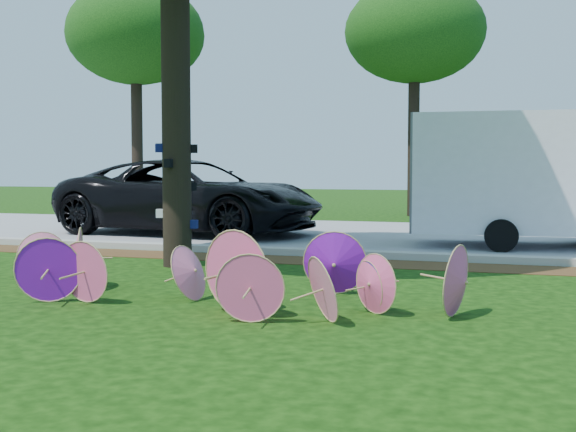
{
  "coord_description": "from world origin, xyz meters",
  "views": [
    {
      "loc": [
        3.31,
        -6.7,
        1.5
      ],
      "look_at": [
        0.5,
        2.0,
        0.9
      ],
      "focal_mm": 45.0,
      "sensor_mm": 36.0,
      "label": 1
    }
  ],
  "objects": [
    {
      "name": "bg_trees",
      "position": [
        1.05,
        15.31,
        5.77
      ],
      "size": [
        24.51,
        6.77,
        7.4
      ],
      "color": "black",
      "rests_on": "ground"
    },
    {
      "name": "mulch_strip",
      "position": [
        0.0,
        4.5,
        0.01
      ],
      "size": [
        90.0,
        1.0,
        0.01
      ],
      "primitive_type": "cube",
      "color": "#472D16",
      "rests_on": "ground"
    },
    {
      "name": "cargo_trailer",
      "position": [
        2.92,
        7.75,
        1.42
      ],
      "size": [
        3.32,
        2.24,
        2.83
      ],
      "primitive_type": "cube",
      "rotation": [
        0.0,
        0.0,
        0.07
      ],
      "color": "white",
      "rests_on": "ground"
    },
    {
      "name": "black_van",
      "position": [
        -3.92,
        8.34,
        0.86
      ],
      "size": [
        6.42,
        3.47,
        1.71
      ],
      "primitive_type": "imported",
      "rotation": [
        0.0,
        0.0,
        1.47
      ],
      "color": "black",
      "rests_on": "ground"
    },
    {
      "name": "street",
      "position": [
        0.0,
        9.35,
        0.01
      ],
      "size": [
        90.0,
        8.0,
        0.01
      ],
      "primitive_type": "cube",
      "color": "gray",
      "rests_on": "ground"
    },
    {
      "name": "curb",
      "position": [
        0.0,
        5.2,
        0.06
      ],
      "size": [
        90.0,
        0.3,
        0.12
      ],
      "primitive_type": "cube",
      "color": "#B7B5AD",
      "rests_on": "ground"
    },
    {
      "name": "parasol_pile",
      "position": [
        0.17,
        0.57,
        0.37
      ],
      "size": [
        6.07,
        2.08,
        0.89
      ],
      "color": "#ED4F86",
      "rests_on": "ground"
    },
    {
      "name": "ground",
      "position": [
        0.0,
        0.0,
        0.0
      ],
      "size": [
        90.0,
        90.0,
        0.0
      ],
      "primitive_type": "plane",
      "color": "black",
      "rests_on": "ground"
    }
  ]
}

